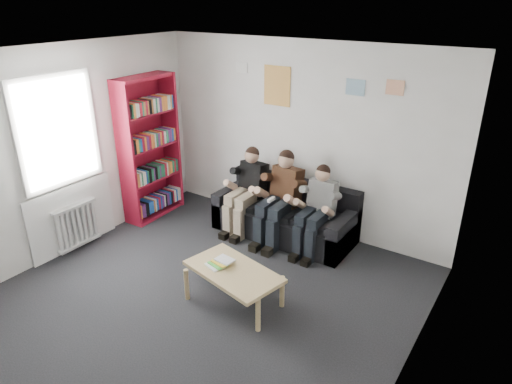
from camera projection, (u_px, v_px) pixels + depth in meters
room_shell at (180, 200)px, 4.53m from camera, size 5.00×5.00×5.00m
sofa at (285, 217)px, 6.57m from camera, size 2.01×0.82×0.78m
bookshelf at (150, 149)px, 6.88m from camera, size 0.33×0.98×2.17m
coffee_table at (234, 274)px, 5.05m from camera, size 1.08×0.59×0.43m
game_cases at (220, 263)px, 5.10m from camera, size 0.27×0.25×0.06m
person_left at (246, 191)px, 6.58m from camera, size 0.38×0.82×1.24m
person_middle at (279, 199)px, 6.28m from camera, size 0.41×0.87×1.29m
person_right at (316, 211)px, 6.02m from camera, size 0.36×0.77×1.20m
radiator at (77, 225)px, 6.18m from camera, size 0.10×0.64×0.60m
window at (65, 178)px, 5.94m from camera, size 0.05×1.30×2.36m
poster_large at (277, 86)px, 6.35m from camera, size 0.42×0.01×0.55m
poster_blue at (355, 87)px, 5.73m from camera, size 0.25×0.01×0.20m
poster_pink at (395, 87)px, 5.45m from camera, size 0.22×0.01×0.18m
poster_sign at (242, 68)px, 6.58m from camera, size 0.20×0.01×0.14m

